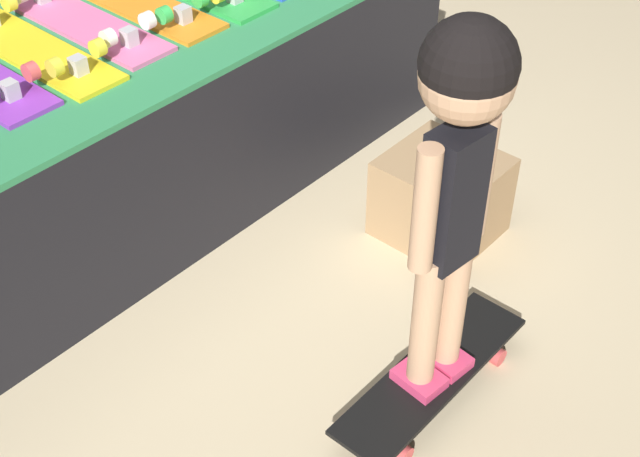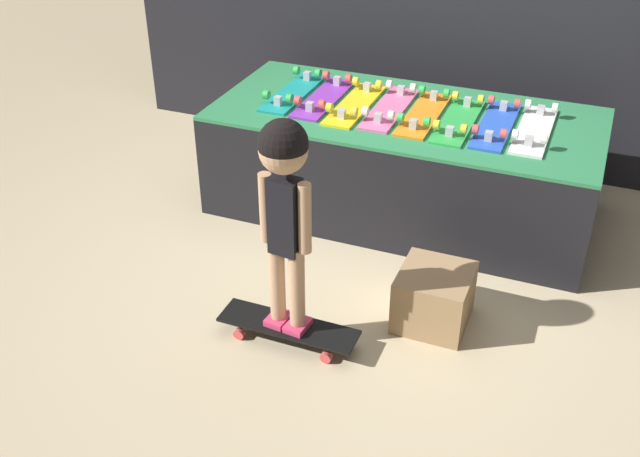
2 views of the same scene
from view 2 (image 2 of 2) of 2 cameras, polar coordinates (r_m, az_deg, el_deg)
The scene contains 13 objects.
ground_plane at distance 4.09m, azimuth 3.66°, elevation -2.45°, with size 16.00×16.00×0.00m, color beige.
display_rack at distance 4.45m, azimuth 6.36°, elevation 5.06°, with size 2.19×1.01×0.62m.
skateboard_teal_on_rack at distance 4.55m, azimuth -2.04°, elevation 10.42°, with size 0.18×0.66×0.09m.
skateboard_purple_on_rack at distance 4.47m, azimuth 0.31°, elevation 10.02°, with size 0.18×0.66×0.09m.
skateboard_yellow_on_rack at distance 4.37m, azimuth 2.67°, elevation 9.51°, with size 0.18×0.66×0.09m.
skateboard_pink_on_rack at distance 4.34m, azimuth 5.34°, elevation 9.22°, with size 0.18×0.66×0.09m.
skateboard_orange_on_rack at distance 4.28m, azimuth 7.91°, elevation 8.73°, with size 0.18×0.66×0.09m.
skateboard_green_on_rack at distance 4.23m, azimuth 10.52°, elevation 8.18°, with size 0.18×0.66×0.09m.
skateboard_blue_on_rack at distance 4.21m, azimuth 13.27°, elevation 7.77°, with size 0.18×0.66×0.09m.
skateboard_white_on_rack at distance 4.21m, azimuth 16.03°, elevation 7.33°, with size 0.18×0.66×0.09m.
skateboard_on_floor at distance 3.52m, azimuth -2.43°, elevation -7.55°, with size 0.66×0.18×0.09m.
child at distance 3.10m, azimuth -2.73°, elevation 3.04°, with size 0.25×0.21×1.03m.
storage_box at distance 3.62m, azimuth 8.66°, elevation -5.21°, with size 0.34×0.35×0.28m.
Camera 2 is at (1.01, -3.23, 2.30)m, focal length 42.00 mm.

